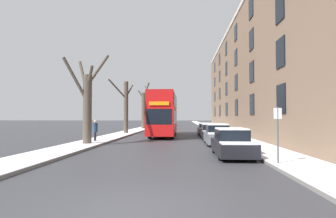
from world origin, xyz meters
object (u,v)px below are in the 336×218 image
bare_tree_left_1 (126,105)px  parked_car_0 (232,143)px  parked_car_3 (206,130)px  bare_tree_left_3 (152,108)px  pedestrian_left_sidewalk (95,130)px  parked_car_2 (210,132)px  bare_tree_left_0 (87,102)px  bare_tree_left_2 (144,109)px  double_decker_bus (164,113)px  parked_car_1 (217,135)px  street_sign_post (278,133)px

bare_tree_left_1 → parked_car_0: 19.70m
parked_car_0 → parked_car_3: bearing=90.0°
bare_tree_left_3 → pedestrian_left_sidewalk: bare_tree_left_3 is taller
bare_tree_left_3 → parked_car_2: bearing=-73.4°
bare_tree_left_0 → bare_tree_left_3: (-0.06, 37.83, 1.01)m
bare_tree_left_3 → pedestrian_left_sidewalk: (-0.04, -35.85, -3.13)m
bare_tree_left_3 → bare_tree_left_2: bearing=-88.8°
parked_car_0 → parked_car_3: (0.00, 15.78, -0.02)m
bare_tree_left_0 → double_decker_bus: bearing=62.7°
double_decker_bus → pedestrian_left_sidewalk: (-4.85, -7.23, -1.53)m
bare_tree_left_3 → parked_car_1: bearing=-75.6°
parked_car_0 → parked_car_1: bearing=90.0°
bare_tree_left_1 → parked_car_0: bearing=-61.3°
parked_car_1 → bare_tree_left_2: bearing=111.0°
bare_tree_left_3 → bare_tree_left_1: bearing=-89.9°
bare_tree_left_3 → parked_car_0: 43.66m
bare_tree_left_3 → double_decker_bus: bearing=-80.4°
bare_tree_left_3 → street_sign_post: bare_tree_left_3 is taller
bare_tree_left_1 → double_decker_bus: 5.85m
bare_tree_left_3 → parked_car_3: bare_tree_left_3 is taller
parked_car_0 → parked_car_1: 5.85m
parked_car_3 → street_sign_post: street_sign_post is taller
bare_tree_left_1 → pedestrian_left_sidewalk: bare_tree_left_1 is taller
bare_tree_left_1 → bare_tree_left_2: 12.51m
parked_car_0 → street_sign_post: 3.19m
parked_car_1 → double_decker_bus: bearing=119.7°
bare_tree_left_3 → parked_car_1: bare_tree_left_3 is taller
bare_tree_left_3 → parked_car_2: size_ratio=2.19×
bare_tree_left_0 → pedestrian_left_sidewalk: bare_tree_left_0 is taller
bare_tree_left_3 → street_sign_post: size_ratio=3.76×
parked_car_2 → bare_tree_left_3: bearing=106.6°
pedestrian_left_sidewalk → street_sign_post: (10.75, -9.46, 0.41)m
parked_car_3 → street_sign_post: size_ratio=1.63×
parked_car_1 → bare_tree_left_3: bearing=104.4°
parked_car_0 → street_sign_post: bearing=-64.8°
bare_tree_left_3 → pedestrian_left_sidewalk: 35.99m
parked_car_0 → parked_car_1: size_ratio=0.97×
pedestrian_left_sidewalk → street_sign_post: street_sign_post is taller
parked_car_1 → pedestrian_left_sidewalk: size_ratio=2.42×
bare_tree_left_0 → pedestrian_left_sidewalk: 2.90m
parked_car_3 → street_sign_post: (1.32, -18.59, 0.75)m
street_sign_post → parked_car_3: bearing=94.1°
bare_tree_left_3 → parked_car_3: (9.40, -26.72, -3.46)m
parked_car_1 → pedestrian_left_sidewalk: pedestrian_left_sidewalk is taller
parked_car_0 → parked_car_3: 15.78m
bare_tree_left_1 → parked_car_0: bare_tree_left_1 is taller
pedestrian_left_sidewalk → bare_tree_left_3: bearing=-20.4°
double_decker_bus → pedestrian_left_sidewalk: bearing=-123.9°
parked_car_1 → parked_car_3: parked_car_1 is taller
double_decker_bus → bare_tree_left_0: bearing=-117.3°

